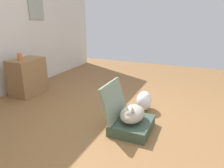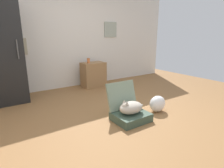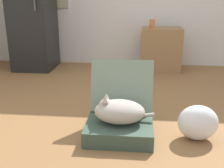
% 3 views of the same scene
% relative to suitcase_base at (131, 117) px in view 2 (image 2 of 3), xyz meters
% --- Properties ---
extents(ground_plane, '(7.68, 7.68, 0.00)m').
position_rel_suitcase_base_xyz_m(ground_plane, '(-0.06, 0.24, -0.06)').
color(ground_plane, olive).
rests_on(ground_plane, ground).
extents(wall_back, '(6.40, 0.15, 2.60)m').
position_rel_suitcase_base_xyz_m(wall_back, '(-0.06, 2.50, 1.24)').
color(wall_back, silver).
rests_on(wall_back, ground).
extents(suitcase_base, '(0.53, 0.46, 0.13)m').
position_rel_suitcase_base_xyz_m(suitcase_base, '(0.00, 0.00, 0.00)').
color(suitcase_base, '#384C3D').
rests_on(suitcase_base, ground).
extents(suitcase_lid, '(0.53, 0.16, 0.45)m').
position_rel_suitcase_base_xyz_m(suitcase_lid, '(0.00, 0.24, 0.29)').
color(suitcase_lid, gray).
rests_on(suitcase_lid, suitcase_base).
extents(cat, '(0.48, 0.28, 0.23)m').
position_rel_suitcase_base_xyz_m(cat, '(-0.01, 0.00, 0.16)').
color(cat, '#B2A899').
rests_on(cat, suitcase_base).
extents(plastic_bag_white, '(0.31, 0.22, 0.28)m').
position_rel_suitcase_base_xyz_m(plastic_bag_white, '(0.62, 0.02, 0.08)').
color(plastic_bag_white, white).
rests_on(plastic_bag_white, ground).
extents(refrigerator, '(0.57, 0.66, 1.93)m').
position_rel_suitcase_base_xyz_m(refrigerator, '(-1.44, 2.04, 0.90)').
color(refrigerator, black).
rests_on(refrigerator, ground).
extents(side_table, '(0.58, 0.39, 0.63)m').
position_rel_suitcase_base_xyz_m(side_table, '(0.46, 2.09, 0.25)').
color(side_table, olive).
rests_on(side_table, ground).
extents(vase_tall, '(0.07, 0.07, 0.12)m').
position_rel_suitcase_base_xyz_m(vase_tall, '(0.32, 2.05, 0.63)').
color(vase_tall, '#CC6B38').
rests_on(vase_tall, side_table).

